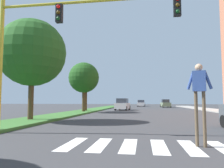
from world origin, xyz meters
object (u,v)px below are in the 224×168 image
(pedestrian_performer, at_px, (199,91))
(sedan_midblock, at_px, (123,105))
(sedan_distant, at_px, (165,104))
(tree_distant, at_px, (86,77))
(tree_far, at_px, (84,78))
(tree_mid, at_px, (32,53))
(sedan_far_horizon, at_px, (141,103))
(traffic_light_gantry, at_px, (58,30))

(pedestrian_performer, relative_size, sedan_midblock, 0.59)
(sedan_distant, bearing_deg, tree_distant, -120.06)
(tree_far, bearing_deg, sedan_midblock, 62.94)
(tree_mid, bearing_deg, sedan_far_horizon, 80.61)
(tree_distant, xyz_separation_m, sedan_distant, (12.04, 20.81, -3.64))
(sedan_midblock, relative_size, sedan_distant, 0.98)
(traffic_light_gantry, bearing_deg, sedan_midblock, 88.86)
(sedan_distant, bearing_deg, pedestrian_performer, -94.32)
(tree_far, relative_size, sedan_distant, 1.35)
(tree_far, relative_size, pedestrian_performer, 2.33)
(sedan_midblock, relative_size, sedan_far_horizon, 0.96)
(sedan_midblock, bearing_deg, pedestrian_performer, -79.39)
(sedan_midblock, bearing_deg, tree_far, -117.06)
(tree_mid, distance_m, sedan_midblock, 19.65)
(sedan_midblock, bearing_deg, sedan_far_horizon, 83.71)
(sedan_midblock, distance_m, sedan_distant, 17.14)
(tree_distant, height_order, traffic_light_gantry, traffic_light_gantry)
(traffic_light_gantry, relative_size, pedestrian_performer, 3.61)
(tree_distant, bearing_deg, tree_mid, -90.76)
(tree_distant, relative_size, sedan_distant, 1.34)
(traffic_light_gantry, height_order, pedestrian_performer, traffic_light_gantry)
(sedan_midblock, bearing_deg, tree_mid, -103.15)
(traffic_light_gantry, bearing_deg, tree_far, 102.02)
(pedestrian_performer, xyz_separation_m, sedan_far_horizon, (-2.19, 48.72, -0.90))
(tree_far, bearing_deg, tree_mid, -92.50)
(traffic_light_gantry, xyz_separation_m, sedan_distant, (8.31, 38.97, -3.57))
(traffic_light_gantry, relative_size, sedan_distant, 2.09)
(tree_mid, distance_m, traffic_light_gantry, 6.32)
(tree_far, xyz_separation_m, sedan_midblock, (3.90, 7.63, -3.33))
(tree_mid, relative_size, tree_far, 1.17)
(tree_mid, xyz_separation_m, traffic_light_gantry, (3.91, -4.95, -0.27))
(traffic_light_gantry, bearing_deg, sedan_far_horizon, 86.30)
(tree_far, relative_size, tree_distant, 1.01)
(sedan_far_horizon, bearing_deg, sedan_distant, -56.81)
(tree_mid, relative_size, pedestrian_performer, 2.73)
(pedestrian_performer, bearing_deg, sedan_far_horizon, 92.58)
(tree_distant, xyz_separation_m, sedan_far_horizon, (6.78, 28.86, -3.68))
(tree_mid, height_order, traffic_light_gantry, tree_mid)
(sedan_distant, bearing_deg, sedan_far_horizon, 123.19)
(sedan_distant, bearing_deg, tree_far, -117.15)
(tree_mid, xyz_separation_m, tree_distant, (0.17, 13.20, -0.20))
(tree_far, relative_size, sedan_midblock, 1.38)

